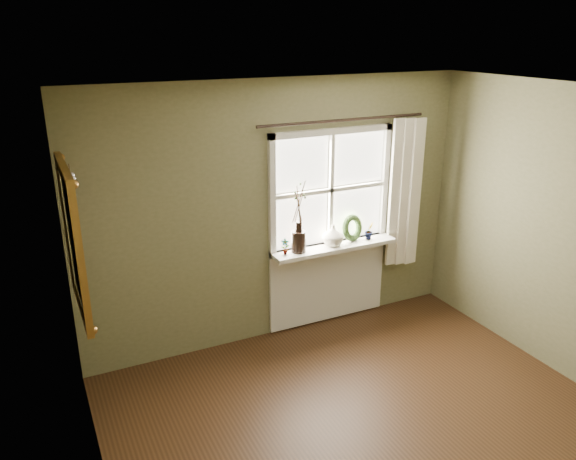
{
  "coord_description": "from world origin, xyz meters",
  "views": [
    {
      "loc": [
        -2.21,
        -2.49,
        3.02
      ],
      "look_at": [
        -0.25,
        1.55,
        1.4
      ],
      "focal_mm": 35.0,
      "sensor_mm": 36.0,
      "label": 1
    }
  ],
  "objects_px": {
    "dark_jug": "(299,242)",
    "gilt_mirror": "(73,240)",
    "wreath": "(352,231)",
    "cream_vase": "(333,235)"
  },
  "relations": [
    {
      "from": "dark_jug",
      "to": "wreath",
      "type": "height_order",
      "value": "wreath"
    },
    {
      "from": "cream_vase",
      "to": "gilt_mirror",
      "type": "distance_m",
      "value": 2.6
    },
    {
      "from": "dark_jug",
      "to": "gilt_mirror",
      "type": "xyz_separation_m",
      "value": [
        -2.1,
        -0.51,
        0.54
      ]
    },
    {
      "from": "wreath",
      "to": "gilt_mirror",
      "type": "distance_m",
      "value": 2.85
    },
    {
      "from": "gilt_mirror",
      "to": "wreath",
      "type": "bearing_deg",
      "value": 11.36
    },
    {
      "from": "cream_vase",
      "to": "gilt_mirror",
      "type": "height_order",
      "value": "gilt_mirror"
    },
    {
      "from": "dark_jug",
      "to": "gilt_mirror",
      "type": "distance_m",
      "value": 2.23
    },
    {
      "from": "cream_vase",
      "to": "wreath",
      "type": "height_order",
      "value": "wreath"
    },
    {
      "from": "wreath",
      "to": "gilt_mirror",
      "type": "height_order",
      "value": "gilt_mirror"
    },
    {
      "from": "dark_jug",
      "to": "gilt_mirror",
      "type": "relative_size",
      "value": 0.19
    }
  ]
}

